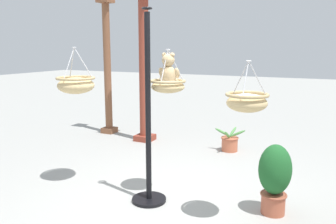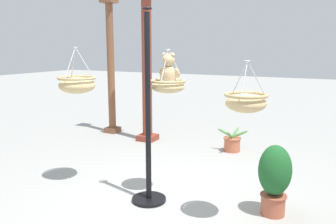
{
  "view_description": "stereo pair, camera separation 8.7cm",
  "coord_description": "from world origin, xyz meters",
  "px_view_note": "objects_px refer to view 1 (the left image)",
  "views": [
    {
      "loc": [
        1.84,
        -3.8,
        1.95
      ],
      "look_at": [
        -0.02,
        0.04,
        1.15
      ],
      "focal_mm": 36.8,
      "sensor_mm": 36.0,
      "label": 1
    },
    {
      "loc": [
        1.92,
        -3.76,
        1.95
      ],
      "look_at": [
        -0.02,
        0.04,
        1.15
      ],
      "focal_mm": 36.8,
      "sensor_mm": 36.0,
      "label": 2
    }
  ],
  "objects_px": {
    "hanging_basket_left_high": "(76,84)",
    "greenhouse_pillar_right": "(144,70)",
    "greenhouse_pillar_left": "(107,70)",
    "display_pole_central": "(148,145)",
    "potted_plant_flowering_red": "(275,176)",
    "hanging_basket_right_low": "(247,101)",
    "teddy_bear": "(169,71)",
    "hanging_basket_with_teddy": "(168,85)",
    "potted_plant_tall_leafy": "(230,142)"
  },
  "relations": [
    {
      "from": "hanging_basket_left_high",
      "to": "greenhouse_pillar_right",
      "type": "distance_m",
      "value": 2.53
    },
    {
      "from": "greenhouse_pillar_left",
      "to": "display_pole_central",
      "type": "bearing_deg",
      "value": -47.05
    },
    {
      "from": "hanging_basket_left_high",
      "to": "potted_plant_flowering_red",
      "type": "height_order",
      "value": "hanging_basket_left_high"
    },
    {
      "from": "hanging_basket_right_low",
      "to": "greenhouse_pillar_left",
      "type": "relative_size",
      "value": 0.18
    },
    {
      "from": "potted_plant_flowering_red",
      "to": "greenhouse_pillar_right",
      "type": "bearing_deg",
      "value": 143.8
    },
    {
      "from": "teddy_bear",
      "to": "display_pole_central",
      "type": "bearing_deg",
      "value": -118.95
    },
    {
      "from": "teddy_bear",
      "to": "hanging_basket_right_low",
      "type": "bearing_deg",
      "value": -17.62
    },
    {
      "from": "display_pole_central",
      "to": "hanging_basket_right_low",
      "type": "bearing_deg",
      "value": -3.29
    },
    {
      "from": "greenhouse_pillar_left",
      "to": "hanging_basket_with_teddy",
      "type": "bearing_deg",
      "value": -42.76
    },
    {
      "from": "potted_plant_tall_leafy",
      "to": "hanging_basket_with_teddy",
      "type": "bearing_deg",
      "value": -94.25
    },
    {
      "from": "hanging_basket_left_high",
      "to": "greenhouse_pillar_left",
      "type": "height_order",
      "value": "greenhouse_pillar_left"
    },
    {
      "from": "display_pole_central",
      "to": "hanging_basket_with_teddy",
      "type": "height_order",
      "value": "display_pole_central"
    },
    {
      "from": "potted_plant_tall_leafy",
      "to": "teddy_bear",
      "type": "bearing_deg",
      "value": -94.29
    },
    {
      "from": "greenhouse_pillar_right",
      "to": "potted_plant_flowering_red",
      "type": "height_order",
      "value": "greenhouse_pillar_right"
    },
    {
      "from": "hanging_basket_with_teddy",
      "to": "display_pole_central",
      "type": "bearing_deg",
      "value": -120.96
    },
    {
      "from": "hanging_basket_with_teddy",
      "to": "hanging_basket_left_high",
      "type": "height_order",
      "value": "hanging_basket_left_high"
    },
    {
      "from": "potted_plant_tall_leafy",
      "to": "potted_plant_flowering_red",
      "type": "bearing_deg",
      "value": -62.54
    },
    {
      "from": "teddy_bear",
      "to": "greenhouse_pillar_left",
      "type": "distance_m",
      "value": 3.74
    },
    {
      "from": "hanging_basket_left_high",
      "to": "hanging_basket_right_low",
      "type": "height_order",
      "value": "hanging_basket_left_high"
    },
    {
      "from": "potted_plant_flowering_red",
      "to": "potted_plant_tall_leafy",
      "type": "distance_m",
      "value": 2.55
    },
    {
      "from": "greenhouse_pillar_left",
      "to": "potted_plant_flowering_red",
      "type": "bearing_deg",
      "value": -30.79
    },
    {
      "from": "hanging_basket_left_high",
      "to": "hanging_basket_right_low",
      "type": "distance_m",
      "value": 2.39
    },
    {
      "from": "greenhouse_pillar_right",
      "to": "greenhouse_pillar_left",
      "type": "bearing_deg",
      "value": 167.65
    },
    {
      "from": "hanging_basket_right_low",
      "to": "greenhouse_pillar_left",
      "type": "bearing_deg",
      "value": 143.19
    },
    {
      "from": "display_pole_central",
      "to": "potted_plant_tall_leafy",
      "type": "distance_m",
      "value": 2.68
    },
    {
      "from": "display_pole_central",
      "to": "teddy_bear",
      "type": "relative_size",
      "value": 5.89
    },
    {
      "from": "teddy_bear",
      "to": "hanging_basket_left_high",
      "type": "height_order",
      "value": "hanging_basket_left_high"
    },
    {
      "from": "teddy_bear",
      "to": "potted_plant_flowering_red",
      "type": "height_order",
      "value": "teddy_bear"
    },
    {
      "from": "teddy_bear",
      "to": "greenhouse_pillar_left",
      "type": "height_order",
      "value": "greenhouse_pillar_left"
    },
    {
      "from": "hanging_basket_left_high",
      "to": "potted_plant_flowering_red",
      "type": "distance_m",
      "value": 2.85
    },
    {
      "from": "greenhouse_pillar_left",
      "to": "greenhouse_pillar_right",
      "type": "height_order",
      "value": "greenhouse_pillar_right"
    },
    {
      "from": "hanging_basket_with_teddy",
      "to": "greenhouse_pillar_right",
      "type": "xyz_separation_m",
      "value": [
        -1.67,
        2.31,
        0.01
      ]
    },
    {
      "from": "hanging_basket_with_teddy",
      "to": "potted_plant_flowering_red",
      "type": "distance_m",
      "value": 1.69
    },
    {
      "from": "hanging_basket_right_low",
      "to": "potted_plant_flowering_red",
      "type": "height_order",
      "value": "hanging_basket_right_low"
    },
    {
      "from": "hanging_basket_with_teddy",
      "to": "teddy_bear",
      "type": "relative_size",
      "value": 1.34
    },
    {
      "from": "greenhouse_pillar_right",
      "to": "hanging_basket_with_teddy",
      "type": "bearing_deg",
      "value": -54.17
    },
    {
      "from": "display_pole_central",
      "to": "greenhouse_pillar_right",
      "type": "xyz_separation_m",
      "value": [
        -1.52,
        2.56,
        0.75
      ]
    },
    {
      "from": "teddy_bear",
      "to": "potted_plant_tall_leafy",
      "type": "xyz_separation_m",
      "value": [
        0.17,
        2.33,
        -1.48
      ]
    },
    {
      "from": "teddy_bear",
      "to": "greenhouse_pillar_left",
      "type": "xyz_separation_m",
      "value": [
        -2.75,
        2.52,
        -0.2
      ]
    },
    {
      "from": "hanging_basket_with_teddy",
      "to": "potted_plant_flowering_red",
      "type": "relative_size",
      "value": 0.64
    },
    {
      "from": "teddy_bear",
      "to": "potted_plant_flowering_red",
      "type": "bearing_deg",
      "value": 3.55
    },
    {
      "from": "hanging_basket_with_teddy",
      "to": "greenhouse_pillar_left",
      "type": "bearing_deg",
      "value": 137.24
    },
    {
      "from": "greenhouse_pillar_right",
      "to": "teddy_bear",
      "type": "bearing_deg",
      "value": -53.92
    },
    {
      "from": "teddy_bear",
      "to": "potted_plant_flowering_red",
      "type": "relative_size",
      "value": 0.48
    },
    {
      "from": "teddy_bear",
      "to": "greenhouse_pillar_left",
      "type": "bearing_deg",
      "value": 137.48
    },
    {
      "from": "greenhouse_pillar_left",
      "to": "potted_plant_flowering_red",
      "type": "relative_size",
      "value": 3.55
    },
    {
      "from": "display_pole_central",
      "to": "greenhouse_pillar_left",
      "type": "xyz_separation_m",
      "value": [
        -2.6,
        2.79,
        0.71
      ]
    },
    {
      "from": "display_pole_central",
      "to": "potted_plant_tall_leafy",
      "type": "bearing_deg",
      "value": 82.88
    },
    {
      "from": "teddy_bear",
      "to": "greenhouse_pillar_right",
      "type": "height_order",
      "value": "greenhouse_pillar_right"
    },
    {
      "from": "display_pole_central",
      "to": "greenhouse_pillar_left",
      "type": "height_order",
      "value": "greenhouse_pillar_left"
    }
  ]
}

